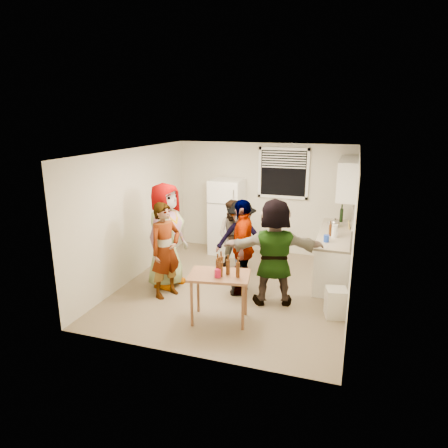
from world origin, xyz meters
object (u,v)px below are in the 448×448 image
(blue_cup, at_px, (326,242))
(serving_table, at_px, (220,320))
(kettle, at_px, (335,227))
(red_cup, at_px, (218,277))
(guest_orange, at_px, (273,302))
(guest_back_left, at_px, (234,270))
(beer_bottle_table, at_px, (219,275))
(beer_bottle_counter, at_px, (330,236))
(guest_grey, at_px, (168,284))
(guest_black, at_px, (242,292))
(refrigerator, at_px, (227,217))
(guest_stripe, at_px, (167,295))
(wine_bottle, at_px, (341,222))
(trash_bin, at_px, (336,302))
(guest_back_right, at_px, (241,276))

(blue_cup, relative_size, serving_table, 0.14)
(serving_table, bearing_deg, kettle, 61.45)
(red_cup, height_order, guest_orange, red_cup)
(guest_back_left, bearing_deg, beer_bottle_table, -74.66)
(guest_back_left, bearing_deg, guest_orange, -43.54)
(blue_cup, distance_m, serving_table, 2.40)
(beer_bottle_counter, xyz_separation_m, guest_grey, (-2.84, -1.13, -0.90))
(blue_cup, height_order, serving_table, blue_cup)
(beer_bottle_counter, height_order, guest_orange, beer_bottle_counter)
(beer_bottle_table, xyz_separation_m, guest_black, (0.05, 1.14, -0.77))
(refrigerator, bearing_deg, blue_cup, -31.07)
(guest_orange, bearing_deg, beer_bottle_table, 36.90)
(beer_bottle_counter, bearing_deg, refrigerator, 157.25)
(serving_table, relative_size, guest_stripe, 0.54)
(kettle, height_order, wine_bottle, wine_bottle)
(serving_table, bearing_deg, blue_cup, 50.12)
(wine_bottle, bearing_deg, guest_orange, -111.99)
(wine_bottle, relative_size, beer_bottle_counter, 1.32)
(trash_bin, height_order, guest_grey, trash_bin)
(guest_back_left, bearing_deg, blue_cup, -5.50)
(refrigerator, xyz_separation_m, guest_back_right, (0.71, -1.31, -0.85))
(guest_back_right, bearing_deg, guest_grey, -152.55)
(guest_back_right, relative_size, guest_black, 0.90)
(blue_cup, bearing_deg, guest_back_left, 169.50)
(beer_bottle_counter, distance_m, guest_stripe, 3.20)
(kettle, relative_size, guest_orange, 0.12)
(kettle, distance_m, trash_bin, 2.21)
(refrigerator, xyz_separation_m, guest_back_left, (0.50, -1.06, -0.85))
(serving_table, height_order, guest_black, serving_table)
(beer_bottle_counter, distance_m, guest_back_left, 2.06)
(guest_grey, bearing_deg, trash_bin, -83.47)
(guest_back_right, bearing_deg, serving_table, -91.25)
(guest_back_left, relative_size, guest_orange, 0.81)
(serving_table, xyz_separation_m, guest_back_left, (-0.38, 2.05, 0.00))
(beer_bottle_counter, xyz_separation_m, guest_stripe, (-2.65, -1.55, -0.90))
(beer_bottle_counter, relative_size, serving_table, 0.23)
(refrigerator, height_order, trash_bin, refrigerator)
(guest_black, bearing_deg, red_cup, -13.97)
(blue_cup, bearing_deg, wine_bottle, 82.89)
(beer_bottle_table, bearing_deg, guest_stripe, 152.97)
(wine_bottle, relative_size, guest_grey, 0.15)
(guest_grey, distance_m, guest_orange, 2.03)
(blue_cup, distance_m, guest_back_right, 1.84)
(serving_table, distance_m, guest_orange, 1.09)
(guest_orange, bearing_deg, beer_bottle_counter, -139.54)
(refrigerator, distance_m, guest_black, 2.36)
(beer_bottle_table, bearing_deg, guest_grey, 143.24)
(kettle, bearing_deg, wine_bottle, 76.98)
(guest_black, bearing_deg, wine_bottle, 131.70)
(refrigerator, relative_size, guest_stripe, 1.01)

